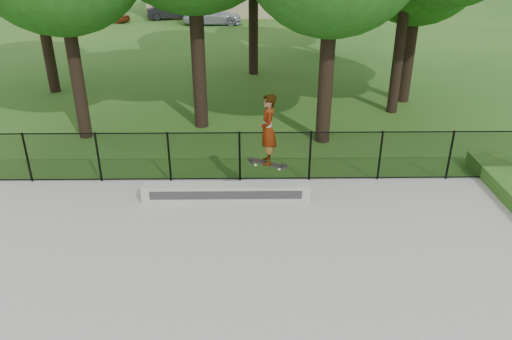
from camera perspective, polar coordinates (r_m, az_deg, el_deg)
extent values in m
plane|color=#1F5417|center=(9.64, -2.38, -17.59)|extent=(100.00, 100.00, 0.00)
cube|color=#969591|center=(9.62, -2.39, -17.46)|extent=(14.00, 12.00, 0.06)
cube|color=#AEAFA9|center=(13.31, -3.44, -2.57)|extent=(4.46, 0.40, 0.48)
imported|color=brown|center=(42.67, -16.28, 16.64)|extent=(3.31, 2.37, 1.05)
imported|color=black|center=(42.90, -9.81, 17.42)|extent=(3.56, 1.98, 1.22)
imported|color=#9CA4B1|center=(40.05, -5.03, 17.15)|extent=(4.20, 2.00, 1.30)
cube|color=black|center=(12.64, 1.31, 0.76)|extent=(0.82, 0.23, 0.26)
imported|color=#B1BEE9|center=(12.28, 1.36, 4.63)|extent=(0.47, 0.68, 1.79)
cylinder|color=black|center=(15.48, -24.68, 1.30)|extent=(0.06, 0.06, 1.50)
cylinder|color=black|center=(14.78, -17.58, 1.41)|extent=(0.06, 0.06, 1.50)
cylinder|color=black|center=(14.33, -9.90, 1.50)|extent=(0.06, 0.06, 1.50)
cylinder|color=black|center=(14.15, -1.88, 1.57)|extent=(0.06, 0.06, 1.50)
cylinder|color=black|center=(14.25, 6.19, 1.60)|extent=(0.06, 0.06, 1.50)
cylinder|color=black|center=(14.63, 14.00, 1.61)|extent=(0.06, 0.06, 1.50)
cylinder|color=black|center=(15.26, 21.29, 1.59)|extent=(0.06, 0.06, 1.50)
cylinder|color=black|center=(13.87, -1.92, 4.28)|extent=(16.00, 0.04, 0.04)
cylinder|color=black|center=(14.45, -1.84, -0.97)|extent=(16.00, 0.04, 0.04)
cube|color=black|center=(14.15, -1.88, 1.57)|extent=(16.00, 0.01, 1.50)
cylinder|color=black|center=(17.98, -19.89, 10.75)|extent=(0.44, 0.44, 4.80)
cylinder|color=black|center=(18.01, -6.64, 13.22)|extent=(0.44, 0.44, 5.48)
cylinder|color=black|center=(16.73, 8.03, 11.00)|extent=(0.44, 0.44, 4.82)
cylinder|color=black|center=(20.21, 16.14, 13.91)|extent=(0.44, 0.44, 5.57)
cylinder|color=black|center=(24.04, -22.93, 14.05)|extent=(0.44, 0.44, 5.04)
cylinder|color=black|center=(25.31, -0.31, 16.84)|extent=(0.44, 0.44, 5.33)
cylinder|color=black|center=(29.73, 8.72, 16.78)|extent=(0.44, 0.44, 4.18)
cylinder|color=black|center=(21.91, 17.07, 12.95)|extent=(0.44, 0.44, 4.30)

